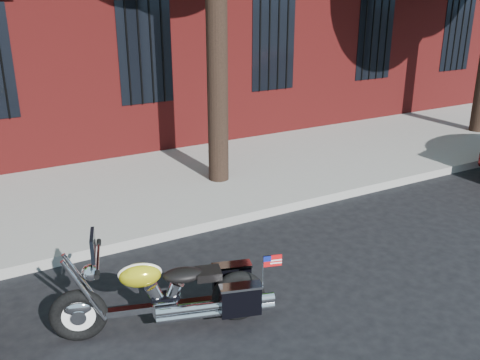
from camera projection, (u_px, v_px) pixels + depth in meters
ground at (284, 260)px, 7.16m from camera, size 120.00×120.00×0.00m
curb at (235, 218)px, 8.27m from camera, size 40.00×0.16×0.15m
sidewalk at (186, 181)px, 9.81m from camera, size 40.00×3.60×0.15m
motorcycle at (172, 296)px, 5.62m from camera, size 2.21×1.12×1.19m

